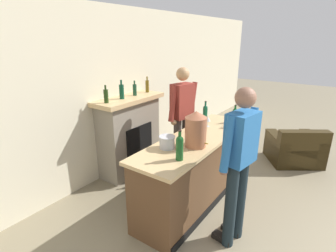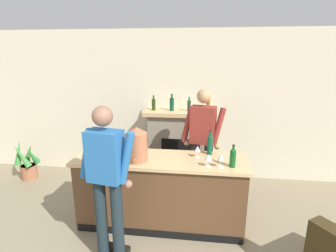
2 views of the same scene
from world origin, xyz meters
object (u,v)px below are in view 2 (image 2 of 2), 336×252
(fireplace_stone, at_px, (180,145))
(wine_glass_near_bucket, at_px, (221,157))
(potted_plant_corner, at_px, (27,163))
(person_customer, at_px, (107,180))
(wine_glass_back_row, at_px, (198,149))
(wine_bottle_chardonnay_pale, at_px, (103,149))
(wine_glass_by_dispenser, at_px, (208,158))
(ice_bucket_steel, at_px, (124,148))
(wine_bottle_riesling_slim, at_px, (233,157))
(person_bartender, at_px, (202,143))
(wine_bottle_cabernet_heavy, at_px, (210,144))
(copper_dispenser, at_px, (137,144))

(fireplace_stone, bearing_deg, wine_glass_near_bucket, -68.66)
(potted_plant_corner, xyz_separation_m, person_customer, (2.27, -1.80, 0.69))
(wine_glass_back_row, xyz_separation_m, wine_glass_near_bucket, (0.28, -0.29, 0.01))
(potted_plant_corner, bearing_deg, person_customer, -38.33)
(wine_glass_back_row, height_order, wine_glass_near_bucket, wine_glass_near_bucket)
(wine_bottle_chardonnay_pale, xyz_separation_m, wine_glass_by_dispenser, (1.34, -0.02, -0.04))
(ice_bucket_steel, height_order, wine_bottle_riesling_slim, wine_bottle_riesling_slim)
(ice_bucket_steel, distance_m, wine_bottle_riesling_slim, 1.47)
(person_bartender, bearing_deg, potted_plant_corner, 172.07)
(wine_bottle_riesling_slim, bearing_deg, ice_bucket_steel, 168.65)
(potted_plant_corner, xyz_separation_m, person_bartender, (3.28, -0.46, 0.70))
(person_customer, bearing_deg, wine_bottle_riesling_slim, 23.31)
(ice_bucket_steel, height_order, wine_glass_back_row, wine_glass_back_row)
(person_customer, relative_size, wine_bottle_riesling_slim, 6.40)
(wine_glass_by_dispenser, relative_size, wine_glass_near_bucket, 0.85)
(wine_bottle_riesling_slim, bearing_deg, wine_glass_back_row, 149.34)
(fireplace_stone, xyz_separation_m, wine_bottle_riesling_slim, (0.77, -1.56, 0.43))
(person_bartender, distance_m, wine_bottle_cabernet_heavy, 0.39)
(person_customer, relative_size, copper_dispenser, 4.03)
(ice_bucket_steel, height_order, wine_glass_by_dispenser, wine_glass_by_dispenser)
(person_bartender, bearing_deg, wine_glass_near_bucket, -74.49)
(wine_bottle_riesling_slim, bearing_deg, potted_plant_corner, 161.67)
(ice_bucket_steel, bearing_deg, copper_dispenser, -44.72)
(fireplace_stone, xyz_separation_m, ice_bucket_steel, (-0.68, -1.27, 0.38))
(wine_bottle_riesling_slim, bearing_deg, person_bartender, 115.85)
(ice_bucket_steel, distance_m, wine_glass_back_row, 1.02)
(person_customer, relative_size, wine_bottle_cabernet_heavy, 5.27)
(wine_bottle_cabernet_heavy, height_order, wine_glass_back_row, wine_bottle_cabernet_heavy)
(ice_bucket_steel, height_order, wine_bottle_cabernet_heavy, wine_bottle_cabernet_heavy)
(person_customer, relative_size, wine_bottle_chardonnay_pale, 5.23)
(wine_glass_back_row, bearing_deg, person_bartender, 82.49)
(person_bartender, distance_m, wine_bottle_chardonnay_pale, 1.48)
(person_bartender, distance_m, wine_bottle_riesling_slim, 0.84)
(potted_plant_corner, height_order, copper_dispenser, copper_dispenser)
(potted_plant_corner, xyz_separation_m, ice_bucket_steel, (2.20, -0.92, 0.74))
(fireplace_stone, xyz_separation_m, wine_bottle_cabernet_heavy, (0.50, -1.17, 0.45))
(person_bartender, distance_m, copper_dispenser, 1.11)
(wine_bottle_cabernet_heavy, bearing_deg, wine_glass_by_dispenser, -93.93)
(person_customer, xyz_separation_m, ice_bucket_steel, (-0.07, 0.88, 0.05))
(wine_glass_back_row, bearing_deg, copper_dispenser, -164.25)
(wine_glass_back_row, bearing_deg, wine_bottle_chardonnay_pale, -167.66)
(person_bartender, xyz_separation_m, copper_dispenser, (-0.83, -0.71, 0.19))
(copper_dispenser, relative_size, wine_bottle_cabernet_heavy, 1.31)
(potted_plant_corner, xyz_separation_m, copper_dispenser, (2.45, -1.17, 0.89))
(wine_bottle_cabernet_heavy, bearing_deg, person_customer, -138.53)
(fireplace_stone, bearing_deg, person_customer, -105.64)
(ice_bucket_steel, relative_size, wine_glass_near_bucket, 1.07)
(wine_bottle_cabernet_heavy, bearing_deg, fireplace_stone, 113.26)
(ice_bucket_steel, bearing_deg, fireplace_stone, 61.94)
(person_customer, height_order, wine_glass_back_row, person_customer)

